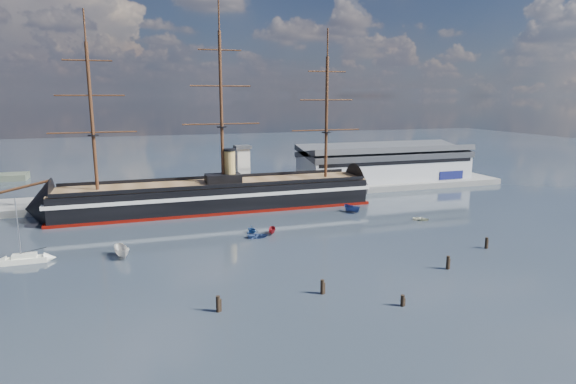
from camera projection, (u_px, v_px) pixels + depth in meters
name	position (u px, v px, depth m)	size (l,w,h in m)	color
ground	(261.00, 224.00, 123.73)	(600.00, 600.00, 0.00)	#26313B
quay	(262.00, 195.00, 160.32)	(180.00, 18.00, 2.00)	slate
warehouse	(384.00, 163.00, 177.22)	(63.00, 21.00, 11.60)	#B7BABC
quay_tower	(243.00, 168.00, 153.47)	(5.00, 5.00, 15.00)	silver
warship	(211.00, 196.00, 138.64)	(112.90, 16.50, 53.94)	black
sailboat	(25.00, 259.00, 94.79)	(8.23, 2.50, 13.13)	white
motorboat_a	(123.00, 258.00, 97.98)	(7.70, 2.82, 3.08)	silver
motorboat_b	(258.00, 238.00, 111.78)	(3.06, 1.22, 1.43)	#30477E
motorboat_c	(272.00, 234.00, 114.74)	(4.88, 1.79, 1.95)	maroon
motorboat_d	(252.00, 233.00, 115.68)	(5.66, 2.45, 2.07)	navy
motorboat_e	(421.00, 220.00, 127.30)	(2.63, 1.05, 1.23)	beige
motorboat_f	(352.00, 212.00, 135.99)	(6.60, 2.42, 2.64)	#304481
piling_near_left	(218.00, 312.00, 73.39)	(0.64, 0.64, 3.27)	black
piling_near_mid	(402.00, 306.00, 75.39)	(0.64, 0.64, 2.54)	black
piling_near_right	(447.00, 269.00, 91.47)	(0.64, 0.64, 3.32)	black
piling_far_right	(486.00, 248.00, 103.94)	(0.64, 0.64, 3.15)	black
piling_extra	(322.00, 294.00, 80.02)	(0.64, 0.64, 3.19)	black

